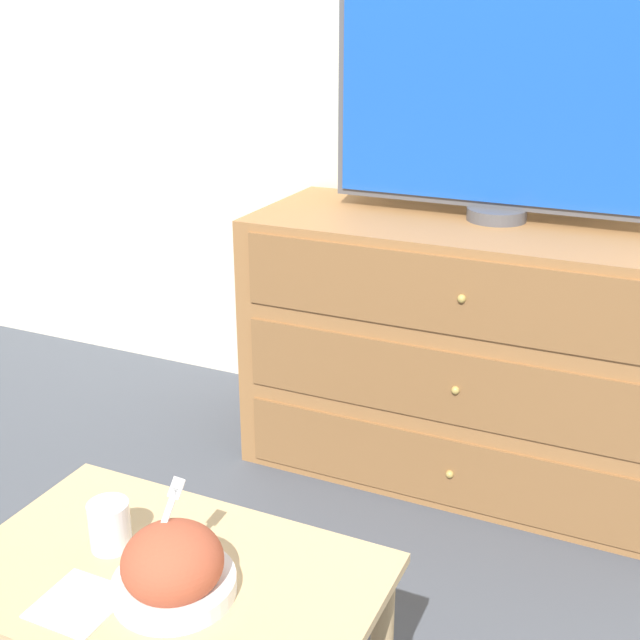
# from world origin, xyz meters

# --- Properties ---
(ground_plane) EXTENTS (12.00, 12.00, 0.00)m
(ground_plane) POSITION_xyz_m (0.00, 0.00, 0.00)
(ground_plane) COLOR #474C56
(wall_back) EXTENTS (12.00, 0.05, 2.60)m
(wall_back) POSITION_xyz_m (0.00, 0.03, 1.30)
(wall_back) COLOR silver
(wall_back) RESTS_ON ground_plane
(dresser) EXTENTS (1.44, 0.58, 0.83)m
(dresser) POSITION_xyz_m (0.09, -0.31, 0.41)
(dresser) COLOR #9E6B3D
(dresser) RESTS_ON ground_plane
(tv) EXTENTS (1.04, 0.18, 0.73)m
(tv) POSITION_xyz_m (0.09, -0.25, 1.20)
(tv) COLOR #515156
(tv) RESTS_ON dresser
(coffee_table) EXTENTS (0.76, 0.47, 0.48)m
(coffee_table) POSITION_xyz_m (-0.14, -1.67, 0.39)
(coffee_table) COLOR tan
(coffee_table) RESTS_ON ground_plane
(takeout_bowl) EXTENTS (0.21, 0.21, 0.19)m
(takeout_bowl) POSITION_xyz_m (-0.10, -1.71, 0.54)
(takeout_bowl) COLOR silver
(takeout_bowl) RESTS_ON coffee_table
(drink_cup) EXTENTS (0.08, 0.08, 0.09)m
(drink_cup) POSITION_xyz_m (-0.28, -1.65, 0.52)
(drink_cup) COLOR beige
(drink_cup) RESTS_ON coffee_table
(napkin) EXTENTS (0.13, 0.13, 0.00)m
(napkin) POSITION_xyz_m (-0.23, -1.80, 0.49)
(napkin) COLOR silver
(napkin) RESTS_ON coffee_table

